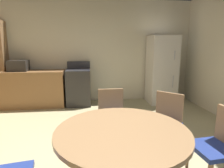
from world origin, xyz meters
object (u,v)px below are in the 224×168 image
(oven_range, at_px, (79,87))
(microwave, at_px, (18,66))
(chair_north, at_px, (111,115))
(dining_table, at_px, (122,145))
(chair_east, at_px, (219,144))
(chair_northeast, at_px, (165,121))
(refrigerator, at_px, (161,70))

(oven_range, relative_size, microwave, 2.50)
(chair_north, bearing_deg, dining_table, -0.00)
(chair_north, bearing_deg, chair_east, 48.05)
(dining_table, bearing_deg, microwave, 121.93)
(dining_table, height_order, chair_north, chair_north)
(chair_north, bearing_deg, microwave, -135.84)
(dining_table, distance_m, chair_north, 1.05)
(dining_table, xyz_separation_m, chair_northeast, (0.73, 0.75, -0.10))
(refrigerator, bearing_deg, dining_table, -116.60)
(chair_east, distance_m, chair_north, 1.40)
(refrigerator, height_order, microwave, refrigerator)
(chair_east, bearing_deg, microwave, -50.70)
(microwave, relative_size, chair_north, 0.51)
(chair_north, bearing_deg, refrigerator, 144.68)
(refrigerator, relative_size, chair_north, 2.02)
(oven_range, xyz_separation_m, chair_northeast, (1.31, -2.47, 0.03))
(refrigerator, distance_m, chair_north, 2.67)
(microwave, distance_m, dining_table, 3.82)
(refrigerator, bearing_deg, oven_range, 178.58)
(chair_northeast, xyz_separation_m, chair_east, (0.31, -0.66, 0.00))
(oven_range, bearing_deg, dining_table, -79.78)
(oven_range, relative_size, chair_east, 1.26)
(chair_northeast, bearing_deg, chair_east, 69.57)
(dining_table, height_order, chair_east, chair_east)
(oven_range, distance_m, refrigerator, 2.21)
(chair_northeast, relative_size, chair_east, 1.00)
(chair_east, bearing_deg, chair_north, -48.05)
(microwave, bearing_deg, refrigerator, -0.80)
(oven_range, relative_size, dining_table, 0.90)
(dining_table, height_order, chair_northeast, chair_northeast)
(dining_table, bearing_deg, oven_range, 100.22)
(microwave, distance_m, chair_northeast, 3.73)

